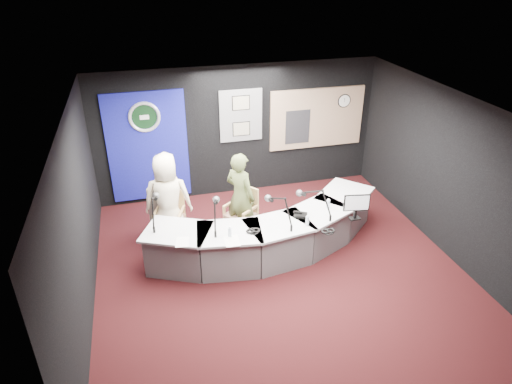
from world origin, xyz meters
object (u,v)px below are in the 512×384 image
object	(u,v)px
broadcast_desk	(268,234)
person_man	(168,199)
armchair_left	(170,217)
person_woman	(240,196)
armchair_right	(241,215)

from	to	relation	value
broadcast_desk	person_man	size ratio (longest dim) A/B	2.59
armchair_left	person_man	bearing A→B (deg)	-160.88
person_woman	broadcast_desk	bearing A→B (deg)	170.25
person_woman	armchair_right	bearing A→B (deg)	-0.00
armchair_left	armchair_right	world-z (taller)	armchair_left
armchair_right	armchair_left	bearing A→B (deg)	-135.07
armchair_left	broadcast_desk	bearing A→B (deg)	-7.18
armchair_left	person_woman	distance (m)	1.34
person_man	person_woman	bearing A→B (deg)	-179.57
broadcast_desk	armchair_right	distance (m)	0.73
broadcast_desk	person_man	distance (m)	1.88
broadcast_desk	person_woman	bearing A→B (deg)	118.23
armchair_left	armchair_right	xyz separation A→B (m)	(1.29, -0.17, -0.05)
armchair_left	armchair_right	size ratio (longest dim) A/B	1.10
armchair_left	person_man	size ratio (longest dim) A/B	0.58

